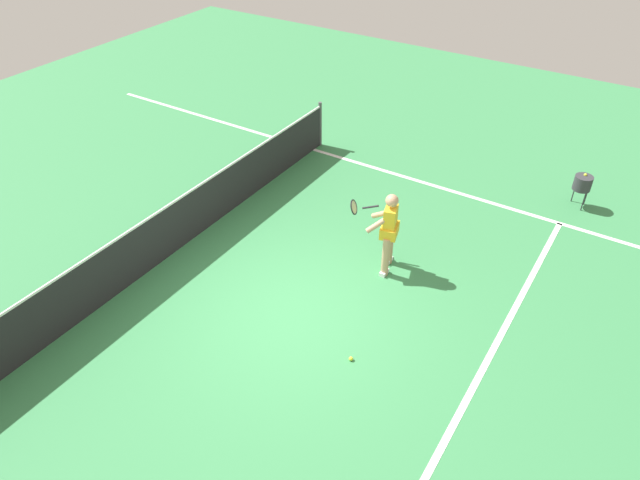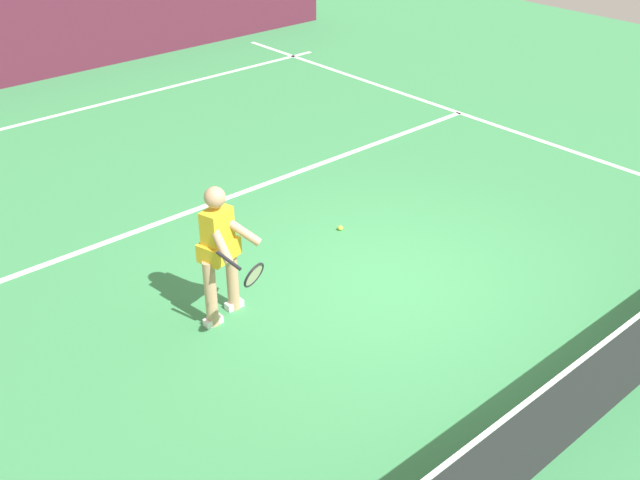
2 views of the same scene
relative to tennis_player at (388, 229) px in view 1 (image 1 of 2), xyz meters
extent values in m
plane|color=#38844C|center=(-1.83, 0.71, -0.85)|extent=(26.55, 26.55, 0.00)
cube|color=white|center=(-1.83, -2.32, -0.84)|extent=(9.87, 0.10, 0.01)
cube|color=white|center=(3.10, 0.71, -0.84)|extent=(0.10, 18.43, 0.01)
cylinder|color=#4C4C51|center=(3.40, 3.53, -0.30)|extent=(0.08, 0.08, 1.11)
cube|color=#232326|center=(-1.83, 3.53, -0.36)|extent=(10.39, 0.02, 0.99)
cube|color=white|center=(-1.83, 3.53, 0.16)|extent=(10.39, 0.02, 0.04)
cylinder|color=tan|center=(-0.17, -0.08, -0.46)|extent=(0.13, 0.13, 0.78)
cylinder|color=tan|center=(0.17, 0.02, -0.46)|extent=(0.13, 0.13, 0.78)
cube|color=white|center=(-0.17, -0.08, -0.81)|extent=(0.20, 0.10, 0.08)
cube|color=white|center=(0.17, 0.02, -0.81)|extent=(0.20, 0.10, 0.08)
cube|color=gold|center=(0.00, -0.03, 0.19)|extent=(0.36, 0.28, 0.52)
cube|color=gold|center=(0.00, -0.03, -0.01)|extent=(0.46, 0.38, 0.20)
sphere|color=tan|center=(0.00, -0.03, 0.59)|extent=(0.22, 0.22, 0.22)
cylinder|color=tan|center=(-0.19, 0.07, 0.21)|extent=(0.38, 0.42, 0.37)
cylinder|color=tan|center=(0.10, 0.15, 0.21)|extent=(0.17, 0.49, 0.37)
cylinder|color=black|center=(0.21, 0.46, 0.17)|extent=(0.11, 0.29, 0.14)
torus|color=black|center=(0.13, 0.75, 0.11)|extent=(0.31, 0.19, 0.28)
cylinder|color=beige|center=(0.13, 0.75, 0.11)|extent=(0.26, 0.15, 0.23)
sphere|color=#D1E533|center=(-2.24, -0.58, -0.81)|extent=(0.07, 0.07, 0.07)
cylinder|color=#333338|center=(3.94, -2.43, -0.30)|extent=(0.36, 0.36, 0.30)
cylinder|color=#333338|center=(4.07, -2.31, -0.65)|extent=(0.02, 0.02, 0.40)
cylinder|color=#333338|center=(3.82, -2.56, -0.65)|extent=(0.02, 0.02, 0.40)
cylinder|color=#333338|center=(4.07, -2.56, -0.65)|extent=(0.02, 0.02, 0.40)
sphere|color=#D1E533|center=(3.99, -2.43, -0.14)|extent=(0.07, 0.07, 0.07)
camera|label=1|loc=(-7.55, -3.39, 5.85)|focal=32.92mm
camera|label=2|loc=(3.64, 5.67, 3.98)|focal=42.35mm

